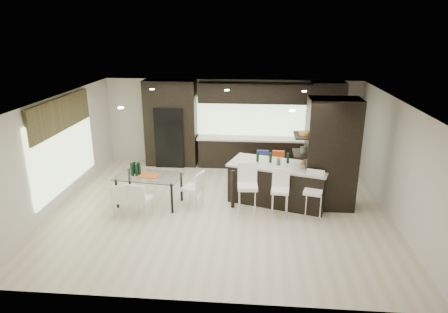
# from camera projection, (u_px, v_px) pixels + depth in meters

# --- Properties ---
(ground) EXTENTS (8.00, 8.00, 0.00)m
(ground) POSITION_uv_depth(u_px,v_px,m) (222.00, 208.00, 9.84)
(ground) COLOR beige
(ground) RESTS_ON ground
(back_wall) EXTENTS (8.00, 0.02, 2.70)m
(back_wall) POSITION_uv_depth(u_px,v_px,m) (232.00, 122.00, 12.72)
(back_wall) COLOR beige
(back_wall) RESTS_ON ground
(left_wall) EXTENTS (0.02, 7.00, 2.70)m
(left_wall) POSITION_uv_depth(u_px,v_px,m) (59.00, 152.00, 9.74)
(left_wall) COLOR beige
(left_wall) RESTS_ON ground
(right_wall) EXTENTS (0.02, 7.00, 2.70)m
(right_wall) POSITION_uv_depth(u_px,v_px,m) (396.00, 161.00, 9.09)
(right_wall) COLOR beige
(right_wall) RESTS_ON ground
(ceiling) EXTENTS (8.00, 7.00, 0.02)m
(ceiling) POSITION_uv_depth(u_px,v_px,m) (222.00, 100.00, 8.99)
(ceiling) COLOR white
(ceiling) RESTS_ON ground
(window_left) EXTENTS (0.04, 3.20, 1.90)m
(window_left) POSITION_uv_depth(u_px,v_px,m) (64.00, 150.00, 9.93)
(window_left) COLOR #B2D199
(window_left) RESTS_ON left_wall
(window_back) EXTENTS (3.40, 0.04, 1.20)m
(window_back) POSITION_uv_depth(u_px,v_px,m) (251.00, 117.00, 12.57)
(window_back) COLOR #B2D199
(window_back) RESTS_ON back_wall
(stone_accent) EXTENTS (0.08, 3.00, 0.80)m
(stone_accent) POSITION_uv_depth(u_px,v_px,m) (61.00, 114.00, 9.64)
(stone_accent) COLOR brown
(stone_accent) RESTS_ON left_wall
(ceiling_spots) EXTENTS (4.00, 3.00, 0.02)m
(ceiling_spots) POSITION_uv_depth(u_px,v_px,m) (223.00, 99.00, 9.23)
(ceiling_spots) COLOR white
(ceiling_spots) RESTS_ON ceiling
(back_cabinetry) EXTENTS (6.80, 0.68, 2.70)m
(back_cabinetry) POSITION_uv_depth(u_px,v_px,m) (247.00, 125.00, 12.37)
(back_cabinetry) COLOR black
(back_cabinetry) RESTS_ON ground
(refrigerator) EXTENTS (0.90, 0.68, 1.90)m
(refrigerator) POSITION_uv_depth(u_px,v_px,m) (171.00, 136.00, 12.64)
(refrigerator) COLOR black
(refrigerator) RESTS_ON ground
(partition_column) EXTENTS (1.20, 0.80, 2.70)m
(partition_column) POSITION_uv_depth(u_px,v_px,m) (331.00, 154.00, 9.58)
(partition_column) COLOR black
(partition_column) RESTS_ON ground
(kitchen_island) EXTENTS (2.66, 1.73, 1.02)m
(kitchen_island) POSITION_uv_depth(u_px,v_px,m) (278.00, 183.00, 10.05)
(kitchen_island) COLOR black
(kitchen_island) RESTS_ON ground
(stool_left) EXTENTS (0.49, 0.49, 1.03)m
(stool_left) POSITION_uv_depth(u_px,v_px,m) (247.00, 196.00, 9.30)
(stool_left) COLOR white
(stool_left) RESTS_ON ground
(stool_mid) EXTENTS (0.44, 0.44, 0.92)m
(stool_mid) POSITION_uv_depth(u_px,v_px,m) (280.00, 199.00, 9.28)
(stool_mid) COLOR white
(stool_mid) RESTS_ON ground
(stool_right) EXTENTS (0.50, 0.50, 0.92)m
(stool_right) POSITION_uv_depth(u_px,v_px,m) (313.00, 200.00, 9.21)
(stool_right) COLOR white
(stool_right) RESTS_ON ground
(bench) EXTENTS (1.34, 0.60, 0.50)m
(bench) POSITION_uv_depth(u_px,v_px,m) (273.00, 172.00, 11.54)
(bench) COLOR black
(bench) RESTS_ON ground
(floor_vase) EXTENTS (0.55, 0.55, 1.19)m
(floor_vase) POSITION_uv_depth(u_px,v_px,m) (278.00, 181.00, 9.98)
(floor_vase) COLOR #464C37
(floor_vase) RESTS_ON ground
(dining_table) EXTENTS (1.68, 1.08, 0.76)m
(dining_table) POSITION_uv_depth(u_px,v_px,m) (150.00, 190.00, 9.96)
(dining_table) COLOR white
(dining_table) RESTS_ON ground
(chair_near) EXTENTS (0.54, 0.54, 0.83)m
(chair_near) POSITION_uv_depth(u_px,v_px,m) (141.00, 201.00, 9.24)
(chair_near) COLOR white
(chair_near) RESTS_ON ground
(chair_far) EXTENTS (0.56, 0.56, 0.80)m
(chair_far) POSITION_uv_depth(u_px,v_px,m) (121.00, 201.00, 9.29)
(chair_far) COLOR white
(chair_far) RESTS_ON ground
(chair_end) EXTENTS (0.57, 0.57, 0.83)m
(chair_end) POSITION_uv_depth(u_px,v_px,m) (193.00, 190.00, 9.86)
(chair_end) COLOR white
(chair_end) RESTS_ON ground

